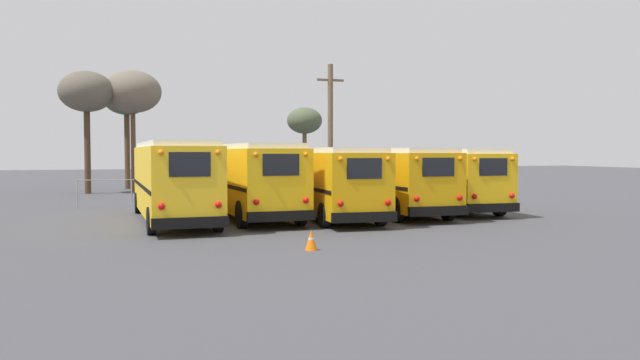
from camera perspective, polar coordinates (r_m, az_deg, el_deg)
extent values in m
plane|color=#424247|center=(27.66, 0.16, -3.28)|extent=(160.00, 160.00, 0.00)
cube|color=yellow|center=(25.99, -13.33, -0.01)|extent=(2.61, 10.59, 2.69)
cube|color=white|center=(25.97, -13.36, 3.18)|extent=(2.41, 10.16, 0.20)
cube|color=black|center=(20.82, -11.75, -3.85)|extent=(2.50, 0.24, 0.36)
cube|color=black|center=(20.72, -11.81, 1.40)|extent=(1.35, 0.05, 0.81)
sphere|color=red|center=(20.65, -14.29, -2.36)|extent=(0.22, 0.22, 0.22)
sphere|color=orange|center=(20.58, -14.34, 2.45)|extent=(0.18, 0.18, 0.18)
sphere|color=red|center=(20.89, -9.26, -2.26)|extent=(0.22, 0.22, 0.22)
sphere|color=orange|center=(20.82, -9.30, 2.49)|extent=(0.18, 0.18, 0.18)
cube|color=black|center=(25.90, -16.05, -0.50)|extent=(0.18, 10.34, 0.14)
cube|color=black|center=(26.16, -10.63, -0.41)|extent=(0.18, 10.34, 0.14)
cylinder|color=black|center=(29.93, -16.29, -2.02)|extent=(0.29, 0.96, 0.96)
cylinder|color=black|center=(30.14, -11.94, -1.94)|extent=(0.29, 0.96, 0.96)
cylinder|color=black|center=(22.03, -15.17, -3.63)|extent=(0.29, 0.96, 0.96)
cylinder|color=black|center=(22.31, -9.29, -3.49)|extent=(0.29, 0.96, 0.96)
cube|color=yellow|center=(27.26, -6.69, 0.11)|extent=(2.72, 10.55, 2.59)
cube|color=white|center=(27.23, -6.71, 3.04)|extent=(2.52, 10.12, 0.20)
cube|color=black|center=(22.24, -3.54, -3.31)|extent=(2.51, 0.26, 0.36)
cube|color=black|center=(22.15, -3.57, 1.40)|extent=(1.35, 0.06, 0.78)
sphere|color=red|center=(21.94, -5.85, -2.01)|extent=(0.22, 0.22, 0.22)
sphere|color=orange|center=(21.87, -5.87, 2.32)|extent=(0.18, 0.18, 0.18)
sphere|color=red|center=(22.46, -1.29, -1.89)|extent=(0.22, 0.22, 0.22)
sphere|color=orange|center=(22.39, -1.29, 2.34)|extent=(0.18, 0.18, 0.18)
cube|color=black|center=(27.01, -9.25, -0.34)|extent=(0.29, 10.28, 0.14)
cube|color=black|center=(27.58, -4.19, -0.25)|extent=(0.29, 10.28, 0.14)
cylinder|color=black|center=(30.96, -10.43, -1.73)|extent=(0.31, 1.05, 1.04)
cylinder|color=black|center=(31.42, -6.30, -1.64)|extent=(0.31, 1.05, 1.04)
cylinder|color=black|center=(23.24, -7.20, -3.13)|extent=(0.31, 1.05, 1.04)
cylinder|color=black|center=(23.85, -1.81, -2.97)|extent=(0.31, 1.05, 1.04)
cube|color=#E5A00C|center=(27.15, 0.44, -0.09)|extent=(2.96, 10.50, 2.47)
cube|color=white|center=(27.12, 0.44, 2.73)|extent=(2.75, 10.07, 0.20)
cube|color=black|center=(22.25, 4.10, -3.41)|extent=(2.43, 0.34, 0.36)
cube|color=black|center=(22.16, 4.09, 1.06)|extent=(1.31, 0.10, 0.74)
sphere|color=red|center=(21.92, 1.91, -2.18)|extent=(0.22, 0.22, 0.22)
sphere|color=orange|center=(21.84, 1.91, 1.92)|extent=(0.18, 0.18, 0.18)
sphere|color=red|center=(22.51, 6.25, -2.07)|extent=(0.22, 0.22, 0.22)
sphere|color=orange|center=(22.43, 6.27, 1.93)|extent=(0.18, 0.18, 0.18)
cube|color=black|center=(26.86, -2.03, -0.51)|extent=(0.60, 10.16, 0.14)
cube|color=black|center=(27.51, 2.85, -0.44)|extent=(0.60, 10.16, 0.14)
cylinder|color=black|center=(30.73, -3.52, -1.82)|extent=(0.33, 0.95, 0.94)
cylinder|color=black|center=(31.25, 0.47, -1.74)|extent=(0.33, 0.95, 0.94)
cylinder|color=black|center=(23.19, 0.40, -3.25)|extent=(0.33, 0.95, 0.94)
cylinder|color=black|center=(23.89, 5.54, -3.10)|extent=(0.33, 0.95, 0.94)
cube|color=#E5A00C|center=(28.78, 6.24, 0.09)|extent=(2.71, 9.79, 2.41)
cube|color=white|center=(28.76, 6.25, 2.69)|extent=(2.50, 9.40, 0.20)
cube|color=black|center=(24.43, 10.78, -2.79)|extent=(2.51, 0.27, 0.36)
cube|color=black|center=(24.35, 10.78, 1.17)|extent=(1.35, 0.07, 0.72)
sphere|color=red|center=(23.97, 8.85, -1.72)|extent=(0.22, 0.22, 0.22)
sphere|color=orange|center=(23.90, 8.87, 1.93)|extent=(0.18, 0.18, 0.18)
sphere|color=red|center=(24.82, 12.68, -1.61)|extent=(0.22, 0.22, 0.22)
sphere|color=orange|center=(24.76, 12.71, 1.92)|extent=(0.18, 0.18, 0.18)
cube|color=black|center=(28.32, 3.94, -0.31)|extent=(0.28, 9.53, 0.14)
cube|color=black|center=(29.30, 8.47, -0.23)|extent=(0.28, 9.53, 0.14)
cylinder|color=black|center=(31.76, 1.79, -1.55)|extent=(0.31, 1.08, 1.08)
cylinder|color=black|center=(32.57, 5.61, -1.46)|extent=(0.31, 1.08, 1.08)
cylinder|color=black|center=(25.13, 7.03, -2.66)|extent=(0.31, 1.08, 1.08)
cylinder|color=black|center=(26.15, 11.64, -2.49)|extent=(0.31, 1.08, 1.08)
cube|color=yellow|center=(31.28, 10.75, 0.19)|extent=(2.93, 10.39, 2.42)
cube|color=white|center=(31.25, 10.77, 2.58)|extent=(2.72, 9.97, 0.20)
cube|color=black|center=(26.79, 15.56, -2.46)|extent=(2.38, 0.34, 0.36)
cube|color=black|center=(26.72, 15.57, 1.16)|extent=(1.28, 0.11, 0.73)
sphere|color=red|center=(26.31, 13.95, -1.48)|extent=(0.22, 0.22, 0.22)
sphere|color=orange|center=(26.25, 13.98, 1.86)|extent=(0.18, 0.18, 0.18)
sphere|color=red|center=(27.20, 17.16, -1.38)|extent=(0.22, 0.22, 0.22)
sphere|color=orange|center=(27.14, 17.21, 1.84)|extent=(0.18, 0.18, 0.18)
cube|color=black|center=(30.79, 8.77, -0.17)|extent=(0.62, 10.05, 0.14)
cube|color=black|center=(31.81, 12.65, -0.12)|extent=(0.62, 10.05, 0.14)
cylinder|color=black|center=(34.41, 6.32, -1.34)|extent=(0.34, 0.97, 0.95)
cylinder|color=black|center=(35.26, 9.60, -1.27)|extent=(0.34, 0.97, 0.95)
cylinder|color=black|center=(27.44, 12.18, -2.39)|extent=(0.34, 0.97, 0.95)
cylinder|color=black|center=(28.49, 16.06, -2.25)|extent=(0.34, 0.97, 0.95)
cylinder|color=brown|center=(40.44, 0.95, 4.58)|extent=(0.34, 0.34, 8.47)
cube|color=brown|center=(40.68, 0.96, 9.12)|extent=(1.80, 0.14, 0.14)
cylinder|color=brown|center=(45.66, -16.70, 2.66)|extent=(0.33, 0.33, 5.94)
ellipsoid|color=#6B6051|center=(45.85, -16.76, 7.74)|extent=(3.96, 3.96, 2.97)
cylinder|color=#473323|center=(44.97, -20.50, 2.57)|extent=(0.41, 0.41, 5.89)
ellipsoid|color=#5B5447|center=(45.15, -20.58, 7.59)|extent=(3.66, 3.66, 2.74)
cylinder|color=brown|center=(49.71, -17.21, 2.67)|extent=(0.41, 0.41, 6.00)
ellipsoid|color=#4C563D|center=(49.88, -17.27, 7.26)|extent=(3.61, 3.61, 2.71)
cylinder|color=brown|center=(49.85, -1.42, 1.95)|extent=(0.34, 0.34, 4.55)
ellipsoid|color=#4C563D|center=(49.91, -1.42, 5.46)|extent=(2.80, 2.80, 2.10)
cylinder|color=#939399|center=(33.64, -21.31, -1.22)|extent=(0.06, 0.06, 1.40)
cylinder|color=#939399|center=(33.61, -16.85, -1.15)|extent=(0.06, 0.06, 1.40)
cylinder|color=#939399|center=(33.79, -12.40, -1.08)|extent=(0.06, 0.06, 1.40)
cylinder|color=#939399|center=(34.16, -8.03, -1.01)|extent=(0.06, 0.06, 1.40)
cylinder|color=#939399|center=(34.73, -3.79, -0.93)|extent=(0.06, 0.06, 1.40)
cylinder|color=#939399|center=(35.49, 0.31, -0.85)|extent=(0.06, 0.06, 1.40)
cylinder|color=#939399|center=(36.41, 4.21, -0.77)|extent=(0.06, 0.06, 1.40)
cylinder|color=#939399|center=(37.50, 7.90, -0.69)|extent=(0.06, 0.06, 1.40)
cylinder|color=#939399|center=(38.73, 11.37, -0.61)|extent=(0.06, 0.06, 1.40)
cylinder|color=#939399|center=(34.70, -3.79, 0.22)|extent=(20.94, 0.04, 0.04)
cone|color=orange|center=(18.00, -0.82, -5.49)|extent=(0.36, 0.36, 0.60)
cylinder|color=white|center=(17.99, -0.82, -5.40)|extent=(0.17, 0.17, 0.06)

